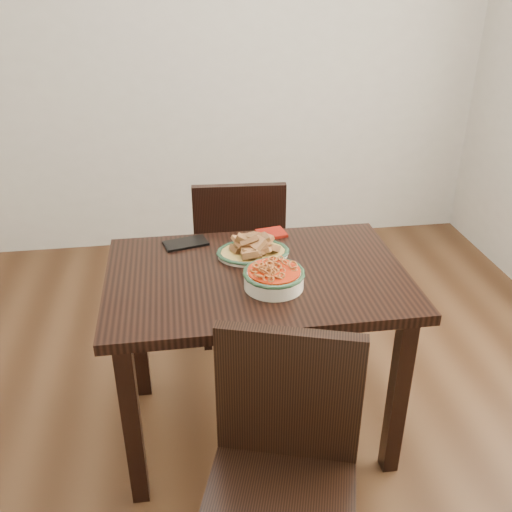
{
  "coord_description": "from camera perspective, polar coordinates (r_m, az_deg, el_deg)",
  "views": [
    {
      "loc": [
        -0.28,
        -1.92,
        1.78
      ],
      "look_at": [
        -0.01,
        -0.09,
        0.81
      ],
      "focal_mm": 40.0,
      "sensor_mm": 36.0,
      "label": 1
    }
  ],
  "objects": [
    {
      "name": "napkin",
      "position": [
        2.39,
        1.55,
        2.29
      ],
      "size": [
        0.13,
        0.11,
        0.01
      ],
      "primitive_type": "cube",
      "rotation": [
        0.0,
        0.0,
        0.18
      ],
      "color": "maroon",
      "rests_on": "dining_table"
    },
    {
      "name": "smartphone",
      "position": [
        2.32,
        -7.04,
        1.28
      ],
      "size": [
        0.19,
        0.13,
        0.01
      ],
      "primitive_type": "cube",
      "rotation": [
        0.0,
        0.0,
        0.25
      ],
      "color": "black",
      "rests_on": "dining_table"
    },
    {
      "name": "noodle_bowl",
      "position": [
        1.99,
        1.8,
        -2.0
      ],
      "size": [
        0.22,
        0.22,
        0.08
      ],
      "color": "beige",
      "rests_on": "dining_table"
    },
    {
      "name": "dining_table",
      "position": [
        2.15,
        0.08,
        -4.25
      ],
      "size": [
        1.1,
        0.74,
        0.75
      ],
      "color": "black",
      "rests_on": "ground"
    },
    {
      "name": "chair_far",
      "position": [
        2.79,
        -1.73,
        0.35
      ],
      "size": [
        0.45,
        0.45,
        0.89
      ],
      "rotation": [
        0.0,
        0.0,
        3.08
      ],
      "color": "black",
      "rests_on": "ground"
    },
    {
      "name": "fish_plate",
      "position": [
        2.2,
        -0.31,
        1.11
      ],
      "size": [
        0.28,
        0.22,
        0.11
      ],
      "color": "beige",
      "rests_on": "dining_table"
    },
    {
      "name": "floor",
      "position": [
        2.63,
        -0.09,
        -14.85
      ],
      "size": [
        3.5,
        3.5,
        0.0
      ],
      "primitive_type": "plane",
      "color": "#3A2212",
      "rests_on": "ground"
    },
    {
      "name": "chair_near",
      "position": [
        1.72,
        2.69,
        -20.25
      ],
      "size": [
        0.53,
        0.53,
        0.89
      ],
      "rotation": [
        0.0,
        0.0,
        -0.31
      ],
      "color": "black",
      "rests_on": "ground"
    },
    {
      "name": "wall_back",
      "position": [
        3.71,
        -4.34,
        20.18
      ],
      "size": [
        3.5,
        0.1,
        2.6
      ],
      "primitive_type": "cube",
      "color": "beige",
      "rests_on": "ground"
    }
  ]
}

